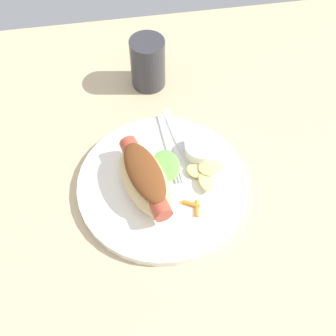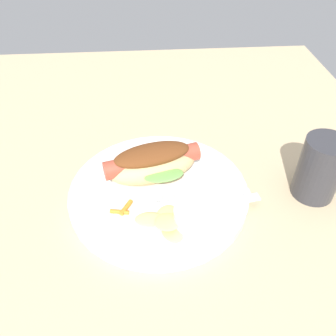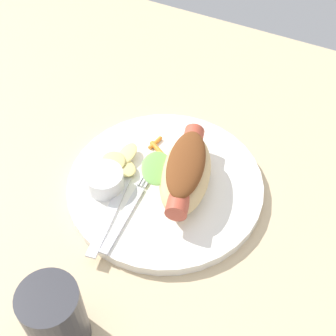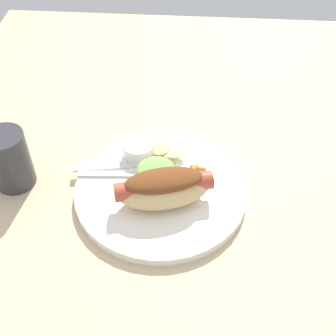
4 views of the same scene
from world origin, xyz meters
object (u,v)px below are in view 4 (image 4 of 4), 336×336
object	(u,v)px
hot_dog	(164,187)
drinking_cup	(10,160)
sauce_ramekin	(139,149)
carrot_garnish	(195,169)
plate	(161,191)
knife	(113,166)
fork	(120,174)
chips_pile	(162,152)

from	to	relation	value
hot_dog	drinking_cup	world-z (taller)	drinking_cup
sauce_ramekin	carrot_garnish	distance (cm)	10.39
plate	knife	xyz separation A→B (cm)	(-4.16, -8.51, 0.98)
plate	fork	distance (cm)	7.61
hot_dog	carrot_garnish	size ratio (longest dim) A/B	4.58
sauce_ramekin	drinking_cup	distance (cm)	21.31
drinking_cup	plate	bearing A→B (deg)	87.55
carrot_garnish	drinking_cup	world-z (taller)	drinking_cup
chips_pile	drinking_cup	size ratio (longest dim) A/B	0.73
knife	plate	bearing A→B (deg)	-35.64
knife	chips_pile	bearing A→B (deg)	13.12
fork	drinking_cup	size ratio (longest dim) A/B	1.43
knife	hot_dog	bearing A→B (deg)	-46.41
carrot_garnish	drinking_cup	size ratio (longest dim) A/B	0.33
chips_pile	carrot_garnish	distance (cm)	6.78
knife	chips_pile	size ratio (longest dim) A/B	1.82
knife	carrot_garnish	size ratio (longest dim) A/B	4.03
plate	fork	size ratio (longest dim) A/B	1.92
plate	knife	bearing A→B (deg)	-116.02
chips_pile	hot_dog	bearing A→B (deg)	6.70
hot_dog	fork	size ratio (longest dim) A/B	1.06
knife	fork	bearing A→B (deg)	-61.03
sauce_ramekin	chips_pile	world-z (taller)	sauce_ramekin
fork	knife	distance (cm)	2.20
hot_dog	sauce_ramekin	size ratio (longest dim) A/B	2.85
hot_dog	drinking_cup	xyz separation A→B (cm)	(-3.81, -25.43, 0.41)
plate	carrot_garnish	distance (cm)	6.97
hot_dog	fork	xyz separation A→B (cm)	(-5.19, -7.87, -2.93)
plate	knife	world-z (taller)	knife
hot_dog	chips_pile	bearing A→B (deg)	81.74
plate	chips_pile	world-z (taller)	chips_pile
hot_dog	sauce_ramekin	bearing A→B (deg)	102.24
plate	carrot_garnish	bearing A→B (deg)	127.96
plate	carrot_garnish	size ratio (longest dim) A/B	8.30
knife	carrot_garnish	world-z (taller)	carrot_garnish
knife	carrot_garnish	bearing A→B (deg)	-9.31
plate	knife	size ratio (longest dim) A/B	2.06
hot_dog	knife	bearing A→B (deg)	128.26
hot_dog	plate	bearing A→B (deg)	89.83
plate	drinking_cup	bearing A→B (deg)	-92.45
chips_pile	drinking_cup	world-z (taller)	drinking_cup
plate	fork	world-z (taller)	fork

